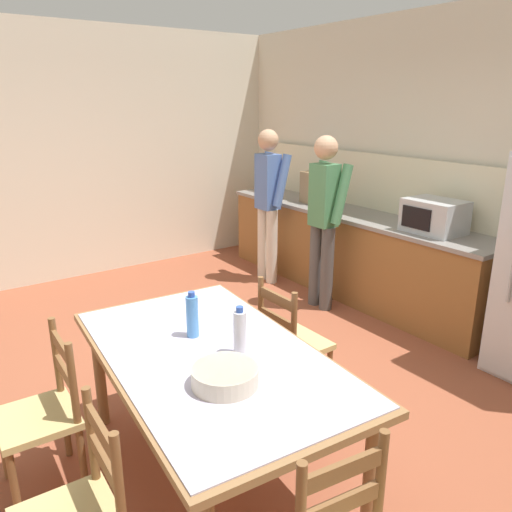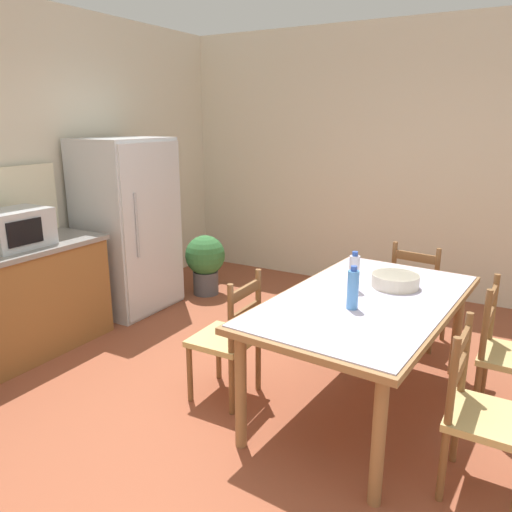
% 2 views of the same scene
% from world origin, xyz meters
% --- Properties ---
extents(ground_plane, '(8.32, 8.32, 0.00)m').
position_xyz_m(ground_plane, '(0.00, 0.00, 0.00)').
color(ground_plane, brown).
extents(wall_back, '(6.52, 0.12, 2.90)m').
position_xyz_m(wall_back, '(0.00, 2.66, 1.45)').
color(wall_back, beige).
rests_on(wall_back, ground).
extents(wall_left, '(0.12, 5.20, 2.90)m').
position_xyz_m(wall_left, '(-3.26, 0.00, 1.45)').
color(wall_left, beige).
rests_on(wall_left, ground).
extents(kitchen_counter, '(3.52, 0.66, 0.91)m').
position_xyz_m(kitchen_counter, '(-0.98, 2.23, 0.46)').
color(kitchen_counter, brown).
rests_on(kitchen_counter, ground).
extents(counter_splashback, '(3.48, 0.03, 0.60)m').
position_xyz_m(counter_splashback, '(-0.97, 2.54, 1.21)').
color(counter_splashback, beige).
rests_on(counter_splashback, kitchen_counter).
extents(microwave, '(0.50, 0.39, 0.30)m').
position_xyz_m(microwave, '(0.09, 2.21, 1.06)').
color(microwave, '#B2B7BC').
rests_on(microwave, kitchen_counter).
extents(paper_bag, '(0.24, 0.16, 0.36)m').
position_xyz_m(paper_bag, '(-1.58, 2.20, 1.09)').
color(paper_bag, tan).
rests_on(paper_bag, kitchen_counter).
extents(dining_table, '(1.89, 1.17, 0.78)m').
position_xyz_m(dining_table, '(0.68, -0.48, 0.70)').
color(dining_table, olive).
rests_on(dining_table, ground).
extents(bottle_near_centre, '(0.07, 0.07, 0.27)m').
position_xyz_m(bottle_near_centre, '(0.45, -0.46, 0.91)').
color(bottle_near_centre, '#4C8ED6').
rests_on(bottle_near_centre, dining_table).
extents(bottle_off_centre, '(0.07, 0.07, 0.27)m').
position_xyz_m(bottle_off_centre, '(0.78, -0.36, 0.91)').
color(bottle_off_centre, silver).
rests_on(bottle_off_centre, dining_table).
extents(serving_bowl, '(0.32, 0.32, 0.09)m').
position_xyz_m(serving_bowl, '(0.99, -0.58, 0.83)').
color(serving_bowl, beige).
rests_on(serving_bowl, dining_table).
extents(chair_side_far_left, '(0.43, 0.41, 0.91)m').
position_xyz_m(chair_side_far_left, '(0.34, 0.36, 0.44)').
color(chair_side_far_left, brown).
rests_on(chair_side_far_left, ground).
extents(chair_side_near_left, '(0.43, 0.41, 0.91)m').
position_xyz_m(chair_side_near_left, '(0.21, -1.26, 0.44)').
color(chair_side_near_left, brown).
rests_on(chair_side_near_left, ground).
extents(person_at_sink, '(0.44, 0.30, 1.76)m').
position_xyz_m(person_at_sink, '(-1.76, 1.71, 0.99)').
color(person_at_sink, silver).
rests_on(person_at_sink, ground).
extents(person_at_counter, '(0.44, 0.30, 1.75)m').
position_xyz_m(person_at_counter, '(-0.80, 1.69, 0.98)').
color(person_at_counter, '#4C4C4C').
rests_on(person_at_counter, ground).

